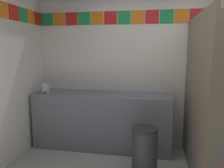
{
  "coord_description": "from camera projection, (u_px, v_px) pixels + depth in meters",
  "views": [
    {
      "loc": [
        -0.17,
        -1.96,
        1.57
      ],
      "look_at": [
        -0.73,
        1.04,
        1.08
      ],
      "focal_mm": 35.61,
      "sensor_mm": 36.0,
      "label": 1
    }
  ],
  "objects": [
    {
      "name": "wall_back",
      "position": [
        165.0,
        67.0,
        3.55
      ],
      "size": [
        4.14,
        0.09,
        2.54
      ],
      "color": "silver",
      "rests_on": "ground_plane"
    },
    {
      "name": "vanity_counter",
      "position": [
        102.0,
        120.0,
        3.54
      ],
      "size": [
        2.13,
        0.55,
        0.87
      ],
      "color": "slate",
      "rests_on": "ground_plane"
    },
    {
      "name": "faucet_center",
      "position": [
        103.0,
        89.0,
        3.55
      ],
      "size": [
        0.04,
        0.1,
        0.14
      ],
      "color": "silver",
      "rests_on": "vanity_counter"
    },
    {
      "name": "soap_dispenser",
      "position": [
        46.0,
        89.0,
        3.47
      ],
      "size": [
        0.09,
        0.09,
        0.16
      ],
      "color": "#B7BABF",
      "rests_on": "vanity_counter"
    },
    {
      "name": "stall_divider",
      "position": [
        214.0,
        102.0,
        2.45
      ],
      "size": [
        0.92,
        1.55,
        1.98
      ],
      "color": "#726651",
      "rests_on": "ground_plane"
    },
    {
      "name": "trash_bin",
      "position": [
        144.0,
        151.0,
        2.75
      ],
      "size": [
        0.32,
        0.32,
        0.62
      ],
      "color": "#333338",
      "rests_on": "ground_plane"
    }
  ]
}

